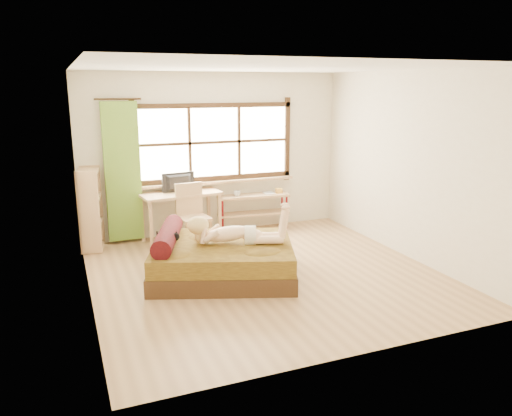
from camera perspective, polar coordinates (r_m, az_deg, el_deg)
name	(u,v)px	position (r m, az deg, el deg)	size (l,w,h in m)	color
floor	(265,274)	(6.81, 1.08, -7.55)	(4.50, 4.50, 0.00)	#9E754C
ceiling	(266,67)	(6.34, 1.20, 15.80)	(4.50, 4.50, 0.00)	white
wall_back	(215,154)	(8.54, -4.76, 6.17)	(4.50, 4.50, 0.00)	silver
wall_front	(365,218)	(4.50, 12.30, -1.08)	(4.50, 4.50, 0.00)	silver
wall_left	(82,189)	(5.96, -19.26, 2.09)	(4.50, 4.50, 0.00)	silver
wall_right	(409,166)	(7.59, 17.05, 4.65)	(4.50, 4.50, 0.00)	silver
window	(215,145)	(8.49, -4.72, 7.21)	(2.80, 0.16, 1.46)	#FFEDBF
curtain	(123,172)	(8.14, -14.99, 3.94)	(0.55, 0.10, 2.20)	#428223
bed	(220,258)	(6.67, -4.18, -5.77)	(2.23, 2.00, 0.70)	black
woman	(235,223)	(6.52, -2.46, -1.72)	(1.29, 0.37, 0.55)	beige
kitten	(167,239)	(6.49, -10.17, -3.53)	(0.28, 0.11, 0.22)	black
desk	(181,199)	(8.19, -8.60, 1.03)	(1.33, 0.73, 0.79)	tan
monitor	(179,183)	(8.19, -8.75, 2.90)	(0.55, 0.07, 0.31)	black
chair	(192,212)	(7.91, -7.34, -0.40)	(0.49, 0.49, 0.99)	tan
pipe_shelf	(254,204)	(8.74, -0.24, 0.47)	(1.28, 0.44, 0.71)	tan
cup	(237,193)	(8.58, -2.19, 1.68)	(0.12, 0.12, 0.09)	gray
book	(264,193)	(8.77, 0.89, 1.70)	(0.18, 0.24, 0.02)	gray
bookshelf	(91,209)	(8.05, -18.38, -0.09)	(0.40, 0.59, 1.27)	tan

